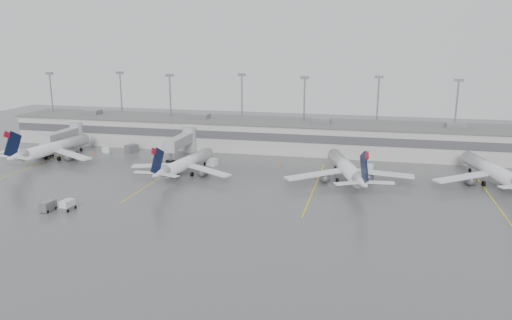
% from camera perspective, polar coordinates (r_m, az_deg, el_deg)
% --- Properties ---
extents(ground, '(260.00, 260.00, 0.00)m').
position_cam_1_polar(ground, '(88.82, -6.42, -6.55)').
color(ground, '#4C4C4F').
rests_on(ground, ground).
extents(terminal, '(152.00, 17.00, 9.45)m').
position_cam_1_polar(terminal, '(141.80, 1.33, 2.93)').
color(terminal, '#A8A8A3').
rests_on(terminal, ground).
extents(light_masts, '(142.40, 8.00, 20.60)m').
position_cam_1_polar(light_masts, '(146.16, 1.82, 6.36)').
color(light_masts, gray).
rests_on(light_masts, ground).
extents(jet_bridge_left, '(4.00, 17.20, 7.00)m').
position_cam_1_polar(jet_bridge_left, '(152.20, -20.62, 2.67)').
color(jet_bridge_left, gray).
rests_on(jet_bridge_left, ground).
extents(jet_bridge_right, '(4.00, 17.20, 7.00)m').
position_cam_1_polar(jet_bridge_right, '(136.07, -8.22, 2.20)').
color(jet_bridge_right, gray).
rests_on(jet_bridge_right, ground).
extents(stand_markings, '(105.25, 40.00, 0.01)m').
position_cam_1_polar(stand_markings, '(110.59, -2.29, -2.39)').
color(stand_markings, yellow).
rests_on(stand_markings, ground).
extents(jet_far_left, '(27.62, 31.13, 10.09)m').
position_cam_1_polar(jet_far_left, '(139.37, -22.21, 1.28)').
color(jet_far_left, silver).
rests_on(jet_far_left, ground).
extents(jet_mid_left, '(24.95, 28.16, 9.14)m').
position_cam_1_polar(jet_mid_left, '(115.55, -8.10, -0.36)').
color(jet_mid_left, silver).
rests_on(jet_mid_left, ground).
extents(jet_mid_right, '(27.11, 30.85, 10.27)m').
position_cam_1_polar(jet_mid_right, '(110.33, 10.36, -0.93)').
color(jet_mid_right, silver).
rests_on(jet_mid_right, ground).
extents(jet_far_right, '(27.16, 30.85, 10.19)m').
position_cam_1_polar(jet_far_right, '(117.77, 25.53, -1.15)').
color(jet_far_right, silver).
rests_on(jet_far_right, ground).
extents(baggage_tug, '(2.18, 3.15, 1.93)m').
position_cam_1_polar(baggage_tug, '(97.99, -20.76, -4.96)').
color(baggage_tug, silver).
rests_on(baggage_tug, ground).
extents(baggage_cart, '(1.91, 3.06, 1.88)m').
position_cam_1_polar(baggage_cart, '(98.78, -22.70, -4.86)').
color(baggage_cart, slate).
rests_on(baggage_cart, ground).
extents(gse_uld_a, '(2.28, 1.61, 1.55)m').
position_cam_1_polar(gse_uld_a, '(143.96, -16.67, 1.13)').
color(gse_uld_a, silver).
rests_on(gse_uld_a, ground).
extents(gse_uld_b, '(2.99, 2.49, 1.81)m').
position_cam_1_polar(gse_uld_b, '(124.05, -5.07, -0.23)').
color(gse_uld_b, silver).
rests_on(gse_uld_b, ground).
extents(gse_uld_c, '(2.77, 2.00, 1.84)m').
position_cam_1_polar(gse_uld_c, '(120.71, 12.65, -0.89)').
color(gse_uld_c, silver).
rests_on(gse_uld_c, ground).
extents(gse_loader, '(3.28, 3.94, 2.11)m').
position_cam_1_polar(gse_loader, '(142.60, -14.03, 1.30)').
color(gse_loader, slate).
rests_on(gse_loader, ground).
extents(cone_a, '(0.48, 0.48, 0.76)m').
position_cam_1_polar(cone_a, '(142.86, -17.91, 0.79)').
color(cone_a, '#EB4904').
rests_on(cone_a, ground).
extents(cone_b, '(0.50, 0.50, 0.80)m').
position_cam_1_polar(cone_b, '(130.51, -8.38, 0.15)').
color(cone_b, '#EB4904').
rests_on(cone_b, ground).
extents(cone_c, '(0.47, 0.47, 0.75)m').
position_cam_1_polar(cone_c, '(123.89, 2.87, -0.46)').
color(cone_c, '#EB4904').
rests_on(cone_c, ground).
extents(cone_d, '(0.50, 0.50, 0.79)m').
position_cam_1_polar(cone_d, '(120.50, 23.49, -2.00)').
color(cone_d, '#EB4904').
rests_on(cone_d, ground).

